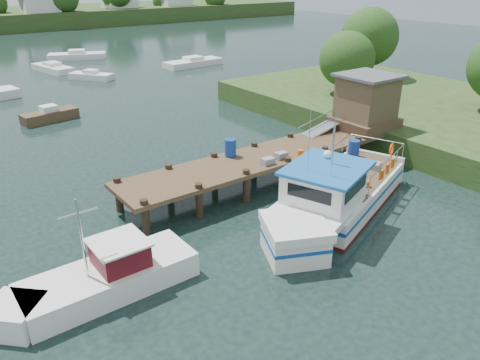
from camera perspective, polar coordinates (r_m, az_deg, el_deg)
ground_plane at (r=22.68m, az=-0.23°, el=-1.13°), size 160.00×160.00×0.00m
near_shore at (r=33.91m, az=24.51°, el=8.99°), size 16.00×30.00×7.76m
dock at (r=26.02m, az=11.46°, el=7.04°), size 16.60×3.00×4.78m
lobster_boat at (r=20.22m, az=11.47°, el=-2.06°), size 10.30×5.96×5.08m
work_boat at (r=16.11m, az=-16.68°, el=-11.52°), size 6.80×2.12×3.59m
moored_rowboat at (r=35.77m, az=-22.18°, el=7.33°), size 3.93×1.79×1.10m
moored_far at (r=60.91m, az=-19.24°, el=14.12°), size 6.88×4.61×1.11m
moored_b at (r=48.69m, az=-17.68°, el=12.00°), size 3.69×4.35×0.95m
moored_c at (r=53.65m, az=-5.71°, el=14.07°), size 6.80×2.71×1.05m
moored_d at (r=54.19m, az=-21.88°, el=12.57°), size 3.02×5.96×0.97m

